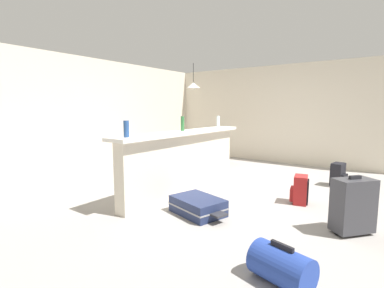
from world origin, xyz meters
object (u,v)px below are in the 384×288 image
Objects in this scene: bottle_green at (182,124)px; dining_chair_near_partition at (214,145)px; suitcase_flat_navy at (198,206)px; duffel_bag_blue at (281,266)px; backpack_black at (338,175)px; backpack_red at (300,190)px; suitcase_upright_charcoal at (353,205)px; pendant_lamp at (193,85)px; bottle_blue at (126,129)px; dining_table at (196,138)px; bottle_clear at (218,121)px.

bottle_green is 2.29m from dining_chair_near_partition.
suitcase_flat_navy is 1.67m from duffel_bag_blue.
backpack_black is (2.63, -1.29, 0.09)m from suitcase_flat_navy.
duffel_bag_blue is at bearing -168.48° from backpack_red.
duffel_bag_blue is 3.51m from backpack_black.
suitcase_upright_charcoal reaches higher than backpack_black.
pendant_lamp reaches higher than bottle_green.
suitcase_upright_charcoal is (-0.22, -2.57, -0.82)m from bottle_green.
dining_chair_near_partition reaches higher than duffel_bag_blue.
backpack_black is 1.00× the size of backpack_red.
dining_table is at bearing 20.12° from bottle_blue.
bottle_blue is at bearing 112.44° from suitcase_upright_charcoal.
backpack_black is (-0.22, -3.30, -0.44)m from dining_table.
backpack_black is (2.11, 0.47, -0.13)m from suitcase_upright_charcoal.
bottle_green is at bearing 54.26° from duffel_bag_blue.
pendant_lamp is at bearing 31.09° from bottle_green.
bottle_clear is at bearing 23.52° from suitcase_flat_navy.
bottle_clear is at bearing 61.32° from suitcase_upright_charcoal.
bottle_green reaches higher than dining_chair_near_partition.
bottle_blue reaches higher than backpack_red.
dining_table is 3.53m from suitcase_flat_navy.
suitcase_flat_navy is at bearing -144.78° from dining_table.
bottle_clear reaches higher than backpack_red.
bottle_green is 2.48m from dining_table.
dining_chair_near_partition is 2.96m from backpack_red.
dining_chair_near_partition is at bearing 27.55° from suitcase_flat_navy.
suitcase_flat_navy is 1.58m from backpack_red.
bottle_clear is 3.07m from suitcase_upright_charcoal.
backpack_black is at bearing -92.53° from pendant_lamp.
pendant_lamp is at bearing 87.47° from backpack_black.
bottle_blue is 0.98× the size of bottle_clear.
duffel_bag_blue is at bearing 166.41° from suitcase_upright_charcoal.
bottle_green is at bearing 2.11° from bottle_blue.
pendant_lamp is at bearing 151.23° from dining_table.
duffel_bag_blue is (-0.35, -2.19, -0.99)m from bottle_blue.
bottle_clear is at bearing 68.94° from backpack_red.
bottle_green is 0.58× the size of backpack_red.
bottle_green is 0.36× the size of suitcase_upright_charcoal.
suitcase_flat_navy is (-2.77, -2.05, -1.85)m from pendant_lamp.
pendant_lamp is (0.84, 1.21, 0.82)m from bottle_clear.
bottle_green is at bearing -148.91° from pendant_lamp.
suitcase_upright_charcoal is (1.04, -2.53, -0.81)m from bottle_blue.
suitcase_upright_charcoal is (-2.32, -3.23, -0.19)m from dining_chair_near_partition.
bottle_green reaches higher than bottle_clear.
dining_table is 1.18× the size of dining_chair_near_partition.
dining_chair_near_partition reaches higher than suitcase_flat_navy.
backpack_red is at bearing -123.02° from dining_chair_near_partition.
dining_table is at bearing 29.36° from bottle_green.
suitcase_upright_charcoal is at bearing -67.56° from bottle_blue.
bottle_blue reaches higher than suitcase_upright_charcoal.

